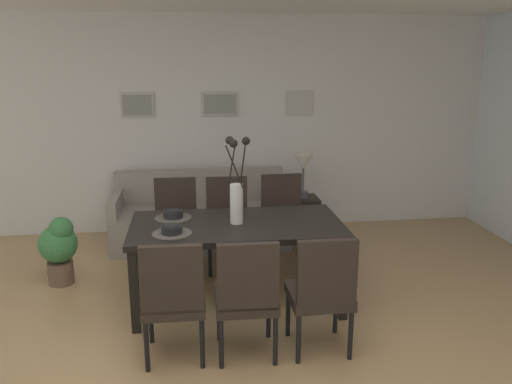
% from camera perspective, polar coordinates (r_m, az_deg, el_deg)
% --- Properties ---
extents(ground_plane, '(9.00, 9.00, 0.00)m').
position_cam_1_polar(ground_plane, '(3.81, -5.12, -19.33)').
color(ground_plane, tan).
extents(back_wall_panel, '(9.00, 0.10, 2.60)m').
position_cam_1_polar(back_wall_panel, '(6.47, -6.58, 7.23)').
color(back_wall_panel, silver).
rests_on(back_wall_panel, ground).
extents(dining_table, '(1.80, 0.93, 0.74)m').
position_cam_1_polar(dining_table, '(4.51, -2.10, -4.30)').
color(dining_table, black).
rests_on(dining_table, ground).
extents(dining_chair_near_left, '(0.44, 0.44, 0.92)m').
position_cam_1_polar(dining_chair_near_left, '(3.76, -8.97, -11.01)').
color(dining_chair_near_left, black).
rests_on(dining_chair_near_left, ground).
extents(dining_chair_near_right, '(0.45, 0.45, 0.92)m').
position_cam_1_polar(dining_chair_near_right, '(5.37, -8.69, -3.02)').
color(dining_chair_near_right, black).
rests_on(dining_chair_near_right, ground).
extents(dining_chair_far_left, '(0.45, 0.45, 0.92)m').
position_cam_1_polar(dining_chair_far_left, '(3.75, -1.01, -10.89)').
color(dining_chair_far_left, black).
rests_on(dining_chair_far_left, ground).
extents(dining_chair_far_right, '(0.45, 0.45, 0.92)m').
position_cam_1_polar(dining_chair_far_right, '(5.36, -3.12, -2.90)').
color(dining_chair_far_right, black).
rests_on(dining_chair_far_right, ground).
extents(dining_chair_mid_left, '(0.44, 0.44, 0.92)m').
position_cam_1_polar(dining_chair_mid_left, '(3.84, 7.19, -10.36)').
color(dining_chair_mid_left, black).
rests_on(dining_chair_mid_left, ground).
extents(dining_chair_mid_right, '(0.45, 0.45, 0.92)m').
position_cam_1_polar(dining_chair_mid_right, '(5.48, 2.96, -2.52)').
color(dining_chair_mid_right, black).
rests_on(dining_chair_mid_right, ground).
extents(centerpiece_vase, '(0.21, 0.23, 0.73)m').
position_cam_1_polar(centerpiece_vase, '(4.41, -2.14, 0.13)').
color(centerpiece_vase, silver).
rests_on(centerpiece_vase, dining_table).
extents(placemat_near_left, '(0.32, 0.32, 0.01)m').
position_cam_1_polar(placemat_near_left, '(4.27, -9.11, -4.45)').
color(placemat_near_left, '#4C4742').
rests_on(placemat_near_left, dining_table).
extents(bowl_near_left, '(0.17, 0.17, 0.07)m').
position_cam_1_polar(bowl_near_left, '(4.26, -9.13, -3.98)').
color(bowl_near_left, black).
rests_on(bowl_near_left, dining_table).
extents(placemat_near_right, '(0.32, 0.32, 0.01)m').
position_cam_1_polar(placemat_near_right, '(4.67, -8.97, -2.78)').
color(placemat_near_right, '#4C4742').
rests_on(placemat_near_right, dining_table).
extents(bowl_near_right, '(0.17, 0.17, 0.07)m').
position_cam_1_polar(bowl_near_right, '(4.66, -8.99, -2.34)').
color(bowl_near_right, black).
rests_on(bowl_near_right, dining_table).
extents(sofa, '(1.99, 0.84, 0.80)m').
position_cam_1_polar(sofa, '(6.15, -5.96, -2.91)').
color(sofa, gray).
rests_on(sofa, ground).
extents(side_table, '(0.36, 0.36, 0.52)m').
position_cam_1_polar(side_table, '(6.20, 5.04, -2.92)').
color(side_table, black).
rests_on(side_table, ground).
extents(table_lamp, '(0.22, 0.22, 0.51)m').
position_cam_1_polar(table_lamp, '(6.04, 5.17, 2.81)').
color(table_lamp, '#4C4C51').
rests_on(table_lamp, side_table).
extents(framed_picture_left, '(0.39, 0.03, 0.29)m').
position_cam_1_polar(framed_picture_left, '(6.40, -12.76, 9.19)').
color(framed_picture_left, '#B2ADA3').
extents(framed_picture_center, '(0.43, 0.03, 0.28)m').
position_cam_1_polar(framed_picture_center, '(6.38, -3.93, 9.50)').
color(framed_picture_center, '#B2ADA3').
extents(framed_picture_right, '(0.32, 0.03, 0.30)m').
position_cam_1_polar(framed_picture_right, '(6.51, 4.75, 9.59)').
color(framed_picture_right, '#B2ADA3').
extents(potted_plant, '(0.36, 0.36, 0.67)m').
position_cam_1_polar(potted_plant, '(5.32, -20.61, -5.59)').
color(potted_plant, brown).
rests_on(potted_plant, ground).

